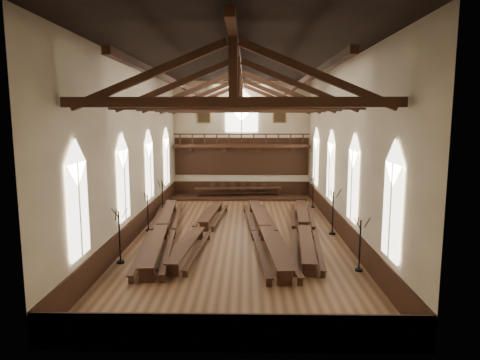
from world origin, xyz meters
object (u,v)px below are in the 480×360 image
(high_table, at_px, (238,189))
(candelabrum_right_near, at_px, (359,255))
(dais, at_px, (238,197))
(candelabrum_left_far, at_px, (163,204))
(candelabrum_left_near, at_px, (120,247))
(candelabrum_left_mid, at_px, (148,219))
(refectory_row_a, at_px, (162,228))
(refectory_row_b, at_px, (202,227))
(candelabrum_right_mid, at_px, (333,221))
(refectory_row_d, at_px, (304,226))
(candelabrum_right_far, at_px, (313,198))
(refectory_row_c, at_px, (265,229))

(high_table, distance_m, candelabrum_right_near, 18.49)
(high_table, bearing_deg, dais, 0.00)
(high_table, bearing_deg, candelabrum_left_far, -130.10)
(candelabrum_left_near, bearing_deg, candelabrum_left_mid, 90.00)
(refectory_row_a, relative_size, refectory_row_b, 1.06)
(refectory_row_b, distance_m, candelabrum_right_mid, 7.74)
(refectory_row_b, xyz_separation_m, refectory_row_d, (6.05, 0.18, 0.03))
(dais, distance_m, candelabrum_right_mid, 12.86)
(dais, bearing_deg, refectory_row_d, -70.39)
(high_table, height_order, candelabrum_right_mid, candelabrum_right_mid)
(refectory_row_a, bearing_deg, candelabrum_left_mid, 129.10)
(refectory_row_a, bearing_deg, candelabrum_right_far, 39.74)
(high_table, bearing_deg, refectory_row_c, -81.85)
(refectory_row_d, distance_m, candelabrum_right_mid, 1.72)
(refectory_row_b, height_order, candelabrum_right_mid, candelabrum_right_mid)
(high_table, xyz_separation_m, candelabrum_left_mid, (-5.28, -10.81, -0.05))
(refectory_row_b, bearing_deg, high_table, 80.84)
(candelabrum_left_near, height_order, candelabrum_left_far, candelabrum_left_near)
(high_table, xyz_separation_m, candelabrum_left_near, (-5.28, -16.65, 0.03))
(refectory_row_a, xyz_separation_m, candelabrum_left_far, (-1.10, 5.89, 0.20))
(refectory_row_c, height_order, candelabrum_right_near, candelabrum_right_near)
(dais, xyz_separation_m, candelabrum_left_mid, (-5.28, -10.81, 0.63))
(high_table, height_order, candelabrum_right_near, candelabrum_right_near)
(refectory_row_d, xyz_separation_m, candelabrum_right_mid, (1.68, 0.19, 0.31))
(candelabrum_left_far, bearing_deg, refectory_row_c, -40.84)
(refectory_row_c, xyz_separation_m, candelabrum_left_near, (-7.05, -4.29, 0.25))
(high_table, relative_size, candelabrum_right_near, 3.00)
(refectory_row_a, height_order, dais, refectory_row_a)
(refectory_row_b, relative_size, candelabrum_right_mid, 5.03)
(candelabrum_right_mid, height_order, candelabrum_right_far, candelabrum_right_mid)
(candelabrum_left_near, xyz_separation_m, candelabrum_left_mid, (0.00, 5.84, -0.08))
(candelabrum_left_far, height_order, candelabrum_right_near, candelabrum_right_near)
(candelabrum_right_near, xyz_separation_m, candelabrum_right_mid, (-0.00, 6.10, 0.08))
(refectory_row_c, distance_m, candelabrum_left_near, 8.25)
(candelabrum_left_near, height_order, candelabrum_left_mid, candelabrum_left_near)
(candelabrum_left_far, height_order, candelabrum_right_mid, candelabrum_right_mid)
(refectory_row_d, xyz_separation_m, candelabrum_left_far, (-9.42, 5.36, 0.23))
(refectory_row_b, distance_m, candelabrum_left_mid, 3.53)
(refectory_row_d, height_order, dais, refectory_row_d)
(refectory_row_a, height_order, candelabrum_right_far, candelabrum_right_far)
(high_table, xyz_separation_m, candelabrum_right_far, (5.82, -3.84, -0.03))
(high_table, distance_m, candelabrum_left_near, 17.46)
(refectory_row_b, distance_m, high_table, 11.97)
(dais, height_order, candelabrum_right_mid, candelabrum_right_mid)
(refectory_row_d, bearing_deg, candelabrum_right_near, -74.17)
(candelabrum_right_mid, relative_size, candelabrum_right_far, 1.10)
(candelabrum_left_near, bearing_deg, candelabrum_right_mid, 25.13)
(refectory_row_a, relative_size, refectory_row_c, 1.00)
(refectory_row_b, bearing_deg, refectory_row_c, -8.51)
(candelabrum_left_mid, bearing_deg, candelabrum_right_mid, -3.26)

